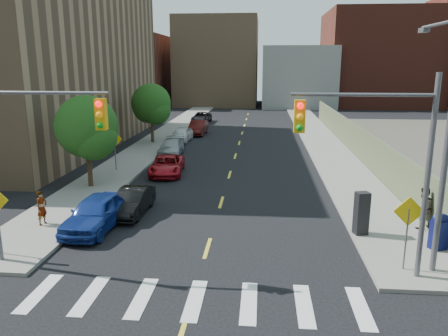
% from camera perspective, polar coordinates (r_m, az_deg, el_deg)
% --- Properties ---
extents(sidewalk_nw, '(3.50, 73.00, 0.15)m').
position_cam_1_polar(sidewalk_nw, '(51.22, -6.15, 5.37)').
color(sidewalk_nw, gray).
rests_on(sidewalk_nw, ground).
extents(sidewalk_ne, '(3.50, 73.00, 0.15)m').
position_cam_1_polar(sidewalk_ne, '(50.58, 11.42, 5.08)').
color(sidewalk_ne, gray).
rests_on(sidewalk_ne, ground).
extents(fence_north, '(0.12, 44.00, 2.50)m').
position_cam_1_polar(fence_north, '(37.50, 16.52, 3.73)').
color(fence_north, '#5B6547').
rests_on(fence_north, ground).
extents(bg_bldg_west, '(14.00, 18.00, 12.00)m').
position_cam_1_polar(bg_bldg_west, '(81.88, -12.40, 12.32)').
color(bg_bldg_west, '#592319').
rests_on(bg_bldg_west, ground).
extents(bg_bldg_midwest, '(14.00, 16.00, 15.00)m').
position_cam_1_polar(bg_bldg_midwest, '(80.65, -0.77, 13.68)').
color(bg_bldg_midwest, '#8C6B4C').
rests_on(bg_bldg_midwest, ground).
extents(bg_bldg_center, '(12.00, 16.00, 10.00)m').
position_cam_1_polar(bg_bldg_center, '(78.50, 9.52, 11.68)').
color(bg_bldg_center, gray).
rests_on(bg_bldg_center, ground).
extents(bg_bldg_east, '(18.00, 18.00, 16.00)m').
position_cam_1_polar(bg_bldg_east, '(82.68, 19.48, 13.28)').
color(bg_bldg_east, '#592319').
rests_on(bg_bldg_east, ground).
extents(signal_nw, '(4.59, 0.30, 7.00)m').
position_cam_1_polar(signal_nw, '(16.60, -24.23, 2.83)').
color(signal_nw, '#59595E').
rests_on(signal_nw, ground).
extents(signal_ne, '(4.59, 0.30, 7.00)m').
position_cam_1_polar(signal_ne, '(15.02, 19.94, 2.20)').
color(signal_ne, '#59595E').
rests_on(signal_ne, ground).
extents(streetlight_ne, '(0.25, 3.70, 9.00)m').
position_cam_1_polar(streetlight_ne, '(16.46, 26.84, 4.92)').
color(streetlight_ne, '#59595E').
rests_on(streetlight_ne, ground).
extents(warn_sign_ne, '(1.06, 0.06, 2.83)m').
position_cam_1_polar(warn_sign_ne, '(16.47, 22.91, -6.26)').
color(warn_sign_ne, '#59595E').
rests_on(warn_sign_ne, ground).
extents(warn_sign_midwest, '(1.06, 0.06, 2.83)m').
position_cam_1_polar(warn_sign_midwest, '(30.39, -14.10, 3.12)').
color(warn_sign_midwest, '#59595E').
rests_on(warn_sign_midwest, ground).
extents(tree_west_near, '(3.66, 3.64, 5.52)m').
position_cam_1_polar(tree_west_near, '(26.58, -17.44, 4.70)').
color(tree_west_near, '#332114').
rests_on(tree_west_near, ground).
extents(tree_west_far, '(3.66, 3.64, 5.52)m').
position_cam_1_polar(tree_west_far, '(40.74, -9.46, 8.00)').
color(tree_west_far, '#332114').
rests_on(tree_west_far, ground).
extents(parked_car_blue, '(2.16, 4.65, 1.54)m').
position_cam_1_polar(parked_car_blue, '(20.40, -16.36, -5.62)').
color(parked_car_blue, navy).
rests_on(parked_car_blue, ground).
extents(parked_car_black, '(1.46, 3.88, 1.27)m').
position_cam_1_polar(parked_car_black, '(22.02, -11.89, -4.31)').
color(parked_car_black, black).
rests_on(parked_car_black, ground).
extents(parked_car_red, '(2.46, 4.65, 1.25)m').
position_cam_1_polar(parked_car_red, '(29.46, -7.46, 0.37)').
color(parked_car_red, '#A8101B').
rests_on(parked_car_red, ground).
extents(parked_car_silver, '(1.93, 4.43, 1.27)m').
position_cam_1_polar(parked_car_silver, '(35.68, -6.90, 2.71)').
color(parked_car_silver, '#96989D').
rests_on(parked_car_silver, ground).
extents(parked_car_white, '(1.86, 4.10, 1.37)m').
position_cam_1_polar(parked_car_white, '(41.78, -5.55, 4.39)').
color(parked_car_white, silver).
rests_on(parked_car_white, ground).
extents(parked_car_maroon, '(1.70, 4.52, 1.47)m').
position_cam_1_polar(parked_car_maroon, '(45.82, -3.42, 5.30)').
color(parked_car_maroon, '#420F0D').
rests_on(parked_car_maroon, ground).
extents(parked_car_grey, '(2.22, 4.70, 1.30)m').
position_cam_1_polar(parked_car_grey, '(55.19, -2.96, 6.61)').
color(parked_car_grey, black).
rests_on(parked_car_grey, ground).
extents(mailbox, '(0.74, 0.67, 1.48)m').
position_cam_1_polar(mailbox, '(19.16, 26.28, -7.46)').
color(mailbox, '#0D124E').
rests_on(mailbox, sidewalk_ne).
extents(payphone, '(0.65, 0.58, 1.85)m').
position_cam_1_polar(payphone, '(19.48, 17.51, -5.66)').
color(payphone, black).
rests_on(payphone, sidewalk_ne).
extents(pedestrian_west, '(0.51, 0.65, 1.57)m').
position_cam_1_polar(pedestrian_west, '(21.34, -22.70, -4.83)').
color(pedestrian_west, gray).
rests_on(pedestrian_west, sidewalk_nw).
extents(pedestrian_east, '(1.13, 1.03, 1.88)m').
position_cam_1_polar(pedestrian_east, '(21.08, 24.53, -4.78)').
color(pedestrian_east, gray).
rests_on(pedestrian_east, sidewalk_ne).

